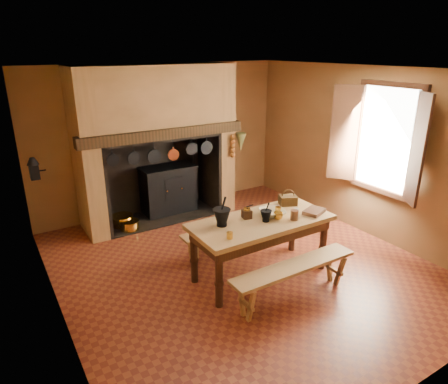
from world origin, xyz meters
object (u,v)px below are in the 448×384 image
bench_front (294,274)px  mixing_bowl (272,213)px  iron_range (169,189)px  coffee_grinder (247,213)px  work_table (261,229)px  wicker_basket (288,200)px

bench_front → mixing_bowl: 0.93m
iron_range → coffee_grinder: 2.68m
iron_range → coffee_grinder: size_ratio=8.60×
iron_range → work_table: size_ratio=0.81×
work_table → coffee_grinder: (-0.14, 0.15, 0.21)m
coffee_grinder → wicker_basket: bearing=19.1°
work_table → mixing_bowl: mixing_bowl is taller
bench_front → wicker_basket: 1.28m
coffee_grinder → bench_front: bearing=-67.8°
bench_front → mixing_bowl: mixing_bowl is taller
coffee_grinder → iron_range: bearing=102.8°
wicker_basket → bench_front: bearing=-101.7°
work_table → coffee_grinder: bearing=132.1°
bench_front → wicker_basket: size_ratio=5.98×
wicker_basket → coffee_grinder: bearing=-150.5°
iron_range → bench_front: (0.13, -3.50, -0.10)m
iron_range → mixing_bowl: (0.35, -2.76, 0.41)m
iron_range → wicker_basket: 2.71m
work_table → bench_front: work_table is taller
work_table → mixing_bowl: 0.28m
work_table → wicker_basket: (0.67, 0.24, 0.21)m
work_table → wicker_basket: wicker_basket is taller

